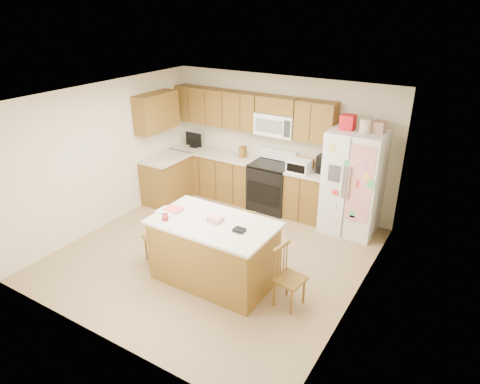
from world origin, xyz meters
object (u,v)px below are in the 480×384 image
Objects in this scene: island at (214,251)px; windsor_chair_back at (247,234)px; refrigerator at (353,182)px; windsor_chair_left at (158,238)px; windsor_chair_right at (288,278)px; stove at (271,185)px.

windsor_chair_back is (0.09, 0.76, -0.06)m from island.
refrigerator reaches higher than windsor_chair_left.
windsor_chair_back is (-1.09, -1.69, -0.51)m from refrigerator.
island is at bearing -115.80° from refrigerator.
refrigerator is 2.36× the size of windsor_chair_right.
stove is 2.64m from windsor_chair_left.
windsor_chair_back is at bearing 145.93° from windsor_chair_right.
refrigerator is 3.35m from windsor_chair_left.
stove is 1.82m from windsor_chair_back.
windsor_chair_right is (1.14, 0.05, -0.07)m from island.
windsor_chair_right is at bearing 2.44° from island.
refrigerator reaches higher than windsor_chair_right.
refrigerator is at bearing -2.30° from stove.
stove is at bearing 98.73° from island.
stove is 1.29× the size of windsor_chair_back.
windsor_chair_back is at bearing 37.12° from windsor_chair_left.
windsor_chair_back is (0.48, -1.75, -0.06)m from stove.
island reaches higher than windsor_chair_left.
windsor_chair_back is at bearing 82.98° from island.
windsor_chair_back is at bearing -74.72° from stove.
stove is 2.54m from island.
windsor_chair_left is 1.35m from windsor_chair_back.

